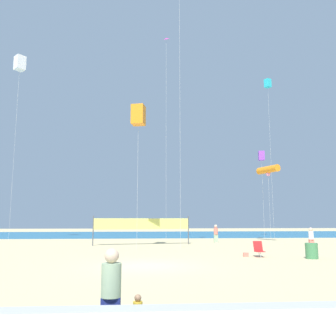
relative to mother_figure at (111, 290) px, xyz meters
name	(u,v)px	position (x,y,z in m)	size (l,w,h in m)	color
ground_plane	(146,266)	(0.76, 9.88, -0.87)	(120.00, 120.00, 0.00)	#D1BC89
ocean_band	(143,234)	(0.76, 41.99, -0.87)	(120.00, 20.00, 0.01)	#1E6B99
boardwalk_ledge	(154,335)	(0.76, -1.14, -0.46)	(28.00, 0.44, 0.82)	#B7B7BC
mother_figure	(111,290)	(0.00, 0.00, 0.00)	(0.37, 0.37, 1.63)	navy
toddler_figure	(138,314)	(0.50, 0.05, -0.46)	(0.18, 0.18, 0.78)	#2D2D33
beachgoer_white_shirt	(311,238)	(12.68, 17.82, -0.05)	(0.35, 0.35, 1.54)	#EA7260
beachgoer_coral_shirt	(216,233)	(7.31, 25.23, -0.01)	(0.37, 0.37, 1.61)	#99B28C
folding_beach_chair	(259,249)	(7.26, 13.21, -0.41)	(0.52, 0.65, 0.89)	red
trash_barrel	(312,251)	(9.87, 12.15, -0.45)	(0.66, 0.66, 0.84)	#3F7F4C
volleyball_net	(142,225)	(0.58, 22.88, 0.76)	(8.03, 1.46, 2.40)	#4C4C51
beach_handbag	(246,255)	(6.54, 13.37, -0.76)	(0.29, 0.15, 0.23)	#EA7260
kite_orange_box	(138,115)	(0.20, 18.03, 8.82)	(1.11, 1.11, 10.42)	silver
kite_magenta_diamond	(166,48)	(2.80, 26.29, 18.39)	(0.64, 0.63, 20.46)	silver
kite_orange_tube	(268,170)	(12.21, 24.53, 5.79)	(1.53, 2.62, 7.01)	silver
kite_white_box	(20,63)	(-12.35, 28.65, 17.34)	(1.31, 1.31, 18.97)	silver
kite_cyan_box	(268,84)	(14.20, 28.91, 15.97)	(0.80, 0.80, 17.37)	silver
kite_violet_box	(261,156)	(12.37, 26.62, 7.49)	(0.68, 0.68, 8.83)	silver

